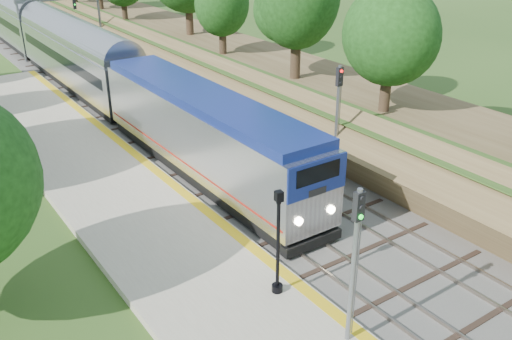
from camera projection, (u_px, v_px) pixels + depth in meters
trackbed at (47, 48)px, 62.34m from camera, size 9.50×170.00×0.28m
platform at (172, 248)px, 25.75m from camera, size 6.40×68.00×0.38m
yellow_stripe at (226, 226)px, 27.14m from camera, size 0.55×68.00×0.01m
embankment at (118, 23)px, 65.85m from camera, size 10.64×170.00×11.70m
signal_gantry at (59, 10)px, 56.84m from camera, size 8.40×0.38×6.20m
lamppost_far at (278, 249)px, 21.74m from camera, size 0.44×0.44×4.44m
signal_platform at (355, 251)px, 18.58m from camera, size 0.35×0.28×5.92m
signal_farside at (337, 110)px, 31.43m from camera, size 0.35×0.28×6.39m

